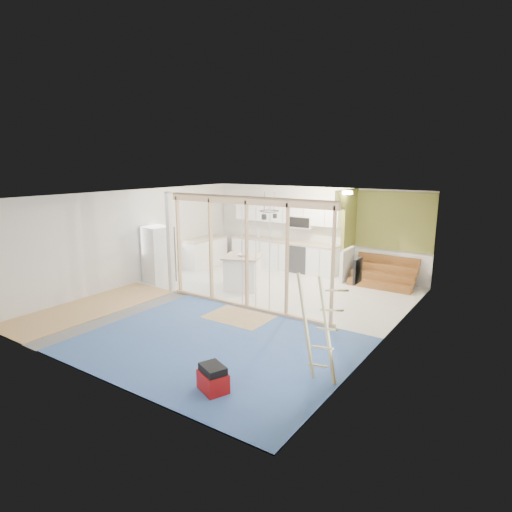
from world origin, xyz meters
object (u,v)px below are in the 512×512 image
Objects in this scene: toolbox at (213,379)px; ladder at (319,328)px; island at (242,273)px; fridge at (158,255)px.

ladder is (1.11, 1.21, 0.64)m from toolbox.
ladder is (3.81, -3.29, 0.39)m from island.
ladder is at bearing -12.09° from fridge.
fridge is 0.96× the size of ladder.
ladder reaches higher than fridge.
island reaches higher than toolbox.
ladder is at bearing 70.76° from toolbox.
toolbox is (2.70, -4.50, -0.25)m from island.
fridge is 6.67m from ladder.
fridge reaches higher than island.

